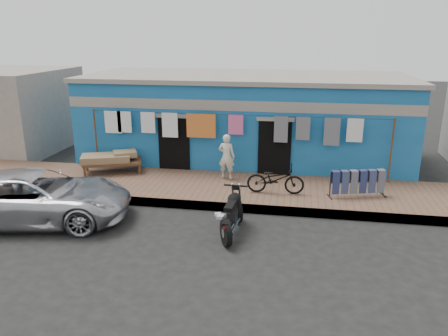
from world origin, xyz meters
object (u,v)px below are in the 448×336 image
seated_person (227,157)px  bicycle (276,176)px  car (36,196)px  motorcycle (232,213)px  charpoy (113,163)px  jeans_rack (358,183)px

seated_person → bicycle: seated_person is taller
car → motorcycle: size_ratio=2.84×
car → bicycle: 6.72m
car → seated_person: (4.54, 3.70, 0.29)m
car → charpoy: bearing=-20.3°
seated_person → motorcycle: (0.73, -3.57, -0.43)m
motorcycle → jeans_rack: bearing=40.4°
bicycle → motorcycle: 2.62m
car → charpoy: car is taller
car → bicycle: size_ratio=2.99×
motorcycle → charpoy: motorcycle is taller
motorcycle → jeans_rack: size_ratio=1.01×
car → jeans_rack: (8.60, 2.71, -0.05)m
seated_person → car: bearing=47.8°
charpoy → jeans_rack: 8.11m
seated_person → motorcycle: 3.67m
charpoy → motorcycle: bearing=-37.0°
car → jeans_rack: size_ratio=2.87×
seated_person → jeans_rack: seated_person is taller
car → motorcycle: (5.27, 0.13, -0.14)m
car → seated_person: 5.86m
jeans_rack → car: bearing=-162.5°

